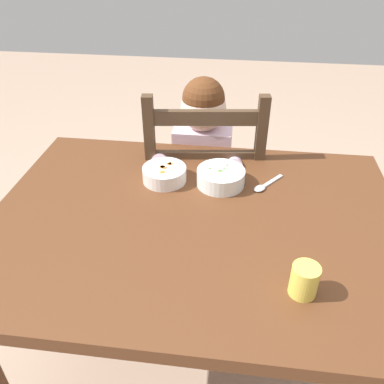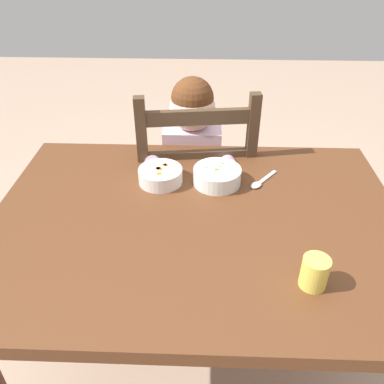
% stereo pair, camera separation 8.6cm
% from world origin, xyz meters
% --- Properties ---
extents(ground_plane, '(8.00, 8.00, 0.00)m').
position_xyz_m(ground_plane, '(0.00, 0.00, 0.00)').
color(ground_plane, tan).
extents(dining_table, '(1.17, 0.86, 0.72)m').
position_xyz_m(dining_table, '(0.00, 0.00, 0.61)').
color(dining_table, brown).
rests_on(dining_table, ground).
extents(dining_chair, '(0.47, 0.47, 0.95)m').
position_xyz_m(dining_chair, '(-0.02, 0.48, 0.46)').
color(dining_chair, '#4A3523').
rests_on(dining_chair, ground).
extents(child_figure, '(0.32, 0.31, 0.96)m').
position_xyz_m(child_figure, '(-0.03, 0.47, 0.63)').
color(child_figure, silver).
rests_on(child_figure, ground).
extents(bowl_of_peas, '(0.15, 0.15, 0.05)m').
position_xyz_m(bowl_of_peas, '(0.06, 0.18, 0.75)').
color(bowl_of_peas, white).
rests_on(bowl_of_peas, dining_table).
extents(bowl_of_carrots, '(0.14, 0.14, 0.05)m').
position_xyz_m(bowl_of_carrots, '(-0.12, 0.18, 0.75)').
color(bowl_of_carrots, white).
rests_on(bowl_of_carrots, dining_table).
extents(spoon, '(0.10, 0.12, 0.01)m').
position_xyz_m(spoon, '(0.20, 0.18, 0.73)').
color(spoon, silver).
rests_on(spoon, dining_table).
extents(drinking_cup, '(0.06, 0.06, 0.08)m').
position_xyz_m(drinking_cup, '(0.27, -0.24, 0.76)').
color(drinking_cup, '#E9D553').
rests_on(drinking_cup, dining_table).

